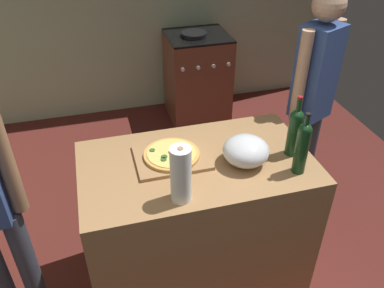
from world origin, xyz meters
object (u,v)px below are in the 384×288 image
(pizza, at_px, (172,154))
(wine_bottle_clear, at_px, (295,130))
(wine_bottle_amber, at_px, (302,146))
(stove, at_px, (197,77))
(mixing_bowl, at_px, (246,151))
(paper_towel_roll, at_px, (181,175))
(person_in_red, at_px, (312,96))

(pizza, xyz_separation_m, wine_bottle_clear, (0.66, -0.13, 0.12))
(wine_bottle_amber, relative_size, stove, 0.37)
(pizza, height_order, wine_bottle_clear, wine_bottle_clear)
(mixing_bowl, relative_size, wine_bottle_clear, 0.70)
(paper_towel_roll, bearing_deg, stove, 72.08)
(person_in_red, bearing_deg, wine_bottle_clear, -128.97)
(wine_bottle_amber, xyz_separation_m, stove, (0.08, 2.21, -0.62))
(mixing_bowl, relative_size, paper_towel_roll, 0.84)
(wine_bottle_clear, bearing_deg, person_in_red, 51.03)
(pizza, relative_size, wine_bottle_amber, 0.87)
(paper_towel_roll, distance_m, wine_bottle_clear, 0.71)
(mixing_bowl, bearing_deg, person_in_red, 36.38)
(stove, height_order, person_in_red, person_in_red)
(paper_towel_roll, height_order, stove, paper_towel_roll)
(paper_towel_roll, distance_m, person_in_red, 1.28)
(stove, bearing_deg, mixing_bowl, -98.95)
(paper_towel_roll, bearing_deg, mixing_bowl, 24.95)
(mixing_bowl, bearing_deg, stove, 81.05)
(stove, bearing_deg, wine_bottle_amber, -92.15)
(stove, bearing_deg, wine_bottle_clear, -91.22)
(mixing_bowl, height_order, wine_bottle_clear, wine_bottle_clear)
(paper_towel_roll, relative_size, stove, 0.32)
(stove, relative_size, person_in_red, 0.56)
(mixing_bowl, height_order, paper_towel_roll, paper_towel_roll)
(person_in_red, bearing_deg, pizza, -161.21)
(wine_bottle_clear, relative_size, wine_bottle_amber, 1.02)
(pizza, xyz_separation_m, stove, (0.70, 1.93, -0.49))
(stove, bearing_deg, paper_towel_roll, -107.92)
(pizza, relative_size, paper_towel_roll, 1.03)
(pizza, bearing_deg, stove, 69.99)
(paper_towel_roll, bearing_deg, person_in_red, 32.41)
(wine_bottle_clear, relative_size, person_in_red, 0.21)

